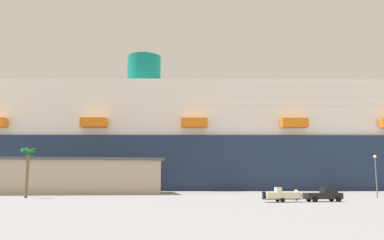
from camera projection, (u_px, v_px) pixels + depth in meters
name	position (u px, v px, depth m)	size (l,w,h in m)	color
ground_plane	(213.00, 193.00, 106.79)	(600.00, 600.00, 0.00)	gray
cruise_ship	(242.00, 146.00, 142.97)	(262.68, 41.48, 53.01)	#1E2D4C
terminal_building	(70.00, 176.00, 101.43)	(47.47, 30.08, 8.22)	#B7A88C
pickup_truck	(324.00, 195.00, 61.55)	(5.84, 2.96, 2.20)	black
small_boat_on_trailer	(285.00, 195.00, 60.33)	(7.03, 2.68, 2.15)	#595960
palm_tree	(28.00, 157.00, 75.40)	(2.90, 2.94, 9.18)	brown
street_lamp	(376.00, 170.00, 74.93)	(0.56, 0.56, 7.75)	slate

